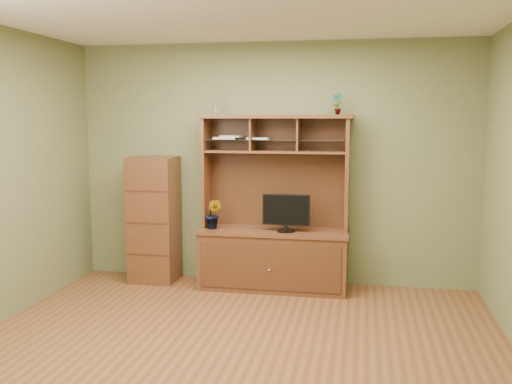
# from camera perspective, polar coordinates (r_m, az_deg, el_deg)

# --- Properties ---
(room) EXTENTS (4.54, 4.04, 2.74)m
(room) POSITION_cam_1_polar(r_m,az_deg,el_deg) (4.48, -2.19, 0.78)
(room) COLOR brown
(room) RESTS_ON ground
(media_hutch) EXTENTS (1.66, 0.61, 1.90)m
(media_hutch) POSITION_cam_1_polar(r_m,az_deg,el_deg) (6.29, 1.80, -4.92)
(media_hutch) COLOR #412512
(media_hutch) RESTS_ON room
(monitor) EXTENTS (0.51, 0.20, 0.40)m
(monitor) POSITION_cam_1_polar(r_m,az_deg,el_deg) (6.12, 3.03, -2.02)
(monitor) COLOR black
(monitor) RESTS_ON media_hutch
(orchid_plant) EXTENTS (0.20, 0.17, 0.33)m
(orchid_plant) POSITION_cam_1_polar(r_m,az_deg,el_deg) (6.28, -4.27, -2.21)
(orchid_plant) COLOR #2D5B1F
(orchid_plant) RESTS_ON media_hutch
(top_plant) EXTENTS (0.13, 0.10, 0.23)m
(top_plant) POSITION_cam_1_polar(r_m,az_deg,el_deg) (6.15, 8.13, 8.75)
(top_plant) COLOR #2B6C25
(top_plant) RESTS_ON media_hutch
(reed_diffuser) EXTENTS (0.06, 0.06, 0.29)m
(reed_diffuser) POSITION_cam_1_polar(r_m,az_deg,el_deg) (6.35, -4.00, 8.75)
(reed_diffuser) COLOR silver
(reed_diffuser) RESTS_ON media_hutch
(magazines) EXTENTS (0.62, 0.20, 0.04)m
(magazines) POSITION_cam_1_polar(r_m,az_deg,el_deg) (6.29, -1.80, 5.46)
(magazines) COLOR #BABABF
(magazines) RESTS_ON media_hutch
(side_cabinet) EXTENTS (0.51, 0.46, 1.43)m
(side_cabinet) POSITION_cam_1_polar(r_m,az_deg,el_deg) (6.62, -10.15, -2.70)
(side_cabinet) COLOR #412512
(side_cabinet) RESTS_ON room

